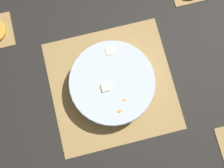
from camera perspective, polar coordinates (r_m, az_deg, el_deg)
name	(u,v)px	position (r m, az deg, el deg)	size (l,w,h in m)	color
ground_plane	(112,86)	(0.88, 0.00, -0.37)	(6.00, 6.00, 0.00)	black
bamboo_mat_center	(112,86)	(0.88, 0.00, -0.33)	(0.41, 0.40, 0.01)	#A8844C
fruit_salad_bowl	(112,83)	(0.84, 0.03, 0.16)	(0.27, 0.27, 0.07)	silver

